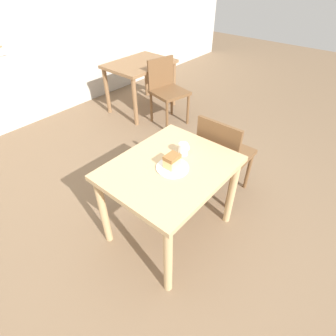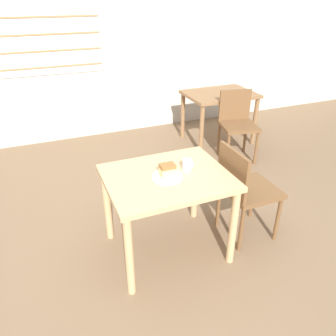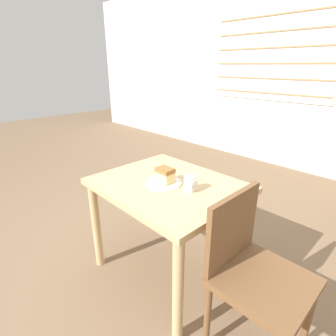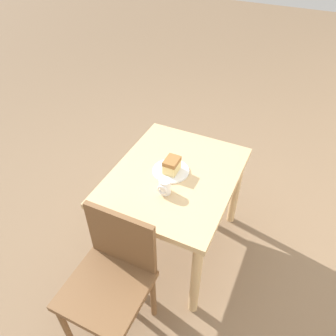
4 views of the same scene
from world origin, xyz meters
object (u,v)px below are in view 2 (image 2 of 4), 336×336
(dining_table_near, at_px, (167,188))
(coffee_mug, at_px, (187,165))
(cake_slice, at_px, (167,170))
(dining_table_far, at_px, (219,101))
(chair_near_window, at_px, (244,188))
(plate, at_px, (167,177))
(chair_far_corner, at_px, (237,122))

(dining_table_near, xyz_separation_m, coffee_mug, (0.18, 0.02, 0.16))
(cake_slice, bearing_deg, dining_table_far, 50.47)
(cake_slice, relative_size, coffee_mug, 1.15)
(dining_table_far, bearing_deg, chair_near_window, -114.37)
(plate, bearing_deg, dining_table_near, 70.40)
(dining_table_near, relative_size, chair_far_corner, 1.08)
(dining_table_far, height_order, chair_far_corner, chair_far_corner)
(cake_slice, bearing_deg, coffee_mug, 11.81)
(dining_table_near, distance_m, cake_slice, 0.17)
(dining_table_near, relative_size, plate, 3.97)
(chair_far_corner, height_order, cake_slice, chair_far_corner)
(chair_near_window, distance_m, coffee_mug, 0.58)
(dining_table_near, relative_size, dining_table_far, 0.99)
(dining_table_far, xyz_separation_m, coffee_mug, (-1.37, -1.85, 0.17))
(plate, xyz_separation_m, cake_slice, (0.00, 0.01, 0.05))
(coffee_mug, bearing_deg, chair_near_window, -9.57)
(dining_table_near, bearing_deg, chair_far_corner, 41.18)
(dining_table_near, bearing_deg, chair_near_window, -5.73)
(dining_table_far, relative_size, coffee_mug, 9.79)
(dining_table_near, bearing_deg, dining_table_far, 50.25)
(chair_near_window, xyz_separation_m, coffee_mug, (-0.50, 0.08, 0.28))
(dining_table_far, distance_m, chair_far_corner, 0.57)
(coffee_mug, bearing_deg, plate, -165.99)
(dining_table_far, distance_m, coffee_mug, 2.31)
(dining_table_far, distance_m, chair_near_window, 2.12)
(dining_table_near, xyz_separation_m, chair_near_window, (0.67, -0.07, -0.12))
(chair_far_corner, bearing_deg, cake_slice, -126.03)
(plate, height_order, cake_slice, cake_slice)
(chair_near_window, relative_size, plate, 3.68)
(chair_near_window, height_order, coffee_mug, chair_near_window)
(cake_slice, bearing_deg, chair_far_corner, 41.54)
(chair_near_window, distance_m, plate, 0.73)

